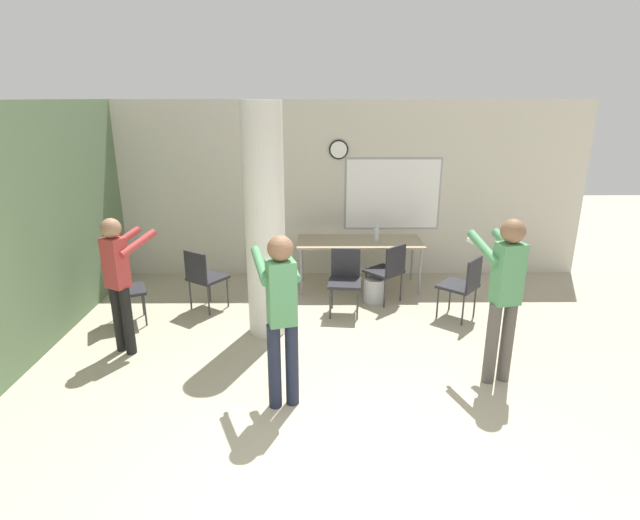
{
  "coord_description": "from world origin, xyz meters",
  "views": [
    {
      "loc": [
        -0.31,
        -2.91,
        2.82
      ],
      "look_at": [
        -0.27,
        2.37,
        1.1
      ],
      "focal_mm": 28.0,
      "sensor_mm": 36.0,
      "label": 1
    }
  ],
  "objects_px": {
    "chair_table_right": "(388,269)",
    "person_playing_front": "(281,308)",
    "bottle_on_table": "(377,234)",
    "chair_near_pillar": "(204,275)",
    "person_watching_back": "(119,275)",
    "chair_mid_room": "(463,283)",
    "folding_table": "(359,244)",
    "chair_by_left_wall": "(121,287)",
    "person_playing_side": "(504,288)",
    "chair_table_front": "(345,277)"
  },
  "relations": [
    {
      "from": "folding_table",
      "to": "person_playing_side",
      "type": "xyz_separation_m",
      "value": [
        1.21,
        -2.69,
        0.31
      ]
    },
    {
      "from": "chair_by_left_wall",
      "to": "person_playing_front",
      "type": "distance_m",
      "value": 2.88
    },
    {
      "from": "chair_near_pillar",
      "to": "person_watching_back",
      "type": "relative_size",
      "value": 0.55
    },
    {
      "from": "chair_by_left_wall",
      "to": "chair_table_right",
      "type": "height_order",
      "value": "same"
    },
    {
      "from": "folding_table",
      "to": "chair_table_front",
      "type": "distance_m",
      "value": 1.0
    },
    {
      "from": "bottle_on_table",
      "to": "chair_mid_room",
      "type": "height_order",
      "value": "bottle_on_table"
    },
    {
      "from": "folding_table",
      "to": "bottle_on_table",
      "type": "xyz_separation_m",
      "value": [
        0.25,
        -0.03,
        0.15
      ]
    },
    {
      "from": "person_playing_front",
      "to": "person_playing_side",
      "type": "height_order",
      "value": "person_playing_side"
    },
    {
      "from": "chair_by_left_wall",
      "to": "person_playing_front",
      "type": "relative_size",
      "value": 0.51
    },
    {
      "from": "person_playing_side",
      "to": "chair_near_pillar",
      "type": "bearing_deg",
      "value": 151.75
    },
    {
      "from": "bottle_on_table",
      "to": "chair_near_pillar",
      "type": "relative_size",
      "value": 0.33
    },
    {
      "from": "chair_near_pillar",
      "to": "person_watching_back",
      "type": "height_order",
      "value": "person_watching_back"
    },
    {
      "from": "chair_table_right",
      "to": "person_watching_back",
      "type": "distance_m",
      "value": 3.55
    },
    {
      "from": "folding_table",
      "to": "chair_table_front",
      "type": "xyz_separation_m",
      "value": [
        -0.27,
        -0.95,
        -0.2
      ]
    },
    {
      "from": "bottle_on_table",
      "to": "chair_by_left_wall",
      "type": "bearing_deg",
      "value": -159.61
    },
    {
      "from": "chair_by_left_wall",
      "to": "chair_near_pillar",
      "type": "bearing_deg",
      "value": 24.47
    },
    {
      "from": "bottle_on_table",
      "to": "chair_table_right",
      "type": "distance_m",
      "value": 0.68
    },
    {
      "from": "chair_table_right",
      "to": "person_playing_front",
      "type": "distance_m",
      "value": 2.88
    },
    {
      "from": "folding_table",
      "to": "chair_table_right",
      "type": "xyz_separation_m",
      "value": [
        0.36,
        -0.61,
        -0.2
      ]
    },
    {
      "from": "chair_table_right",
      "to": "chair_by_left_wall",
      "type": "bearing_deg",
      "value": -168.84
    },
    {
      "from": "chair_table_front",
      "to": "chair_mid_room",
      "type": "distance_m",
      "value": 1.56
    },
    {
      "from": "chair_mid_room",
      "to": "person_playing_front",
      "type": "relative_size",
      "value": 0.51
    },
    {
      "from": "folding_table",
      "to": "chair_by_left_wall",
      "type": "xyz_separation_m",
      "value": [
        -3.17,
        -1.3,
        -0.2
      ]
    },
    {
      "from": "folding_table",
      "to": "chair_table_right",
      "type": "distance_m",
      "value": 0.73
    },
    {
      "from": "folding_table",
      "to": "chair_near_pillar",
      "type": "relative_size",
      "value": 2.17
    },
    {
      "from": "folding_table",
      "to": "person_watching_back",
      "type": "xyz_separation_m",
      "value": [
        -2.86,
        -2.04,
        0.23
      ]
    },
    {
      "from": "chair_table_right",
      "to": "person_watching_back",
      "type": "height_order",
      "value": "person_watching_back"
    },
    {
      "from": "chair_mid_room",
      "to": "chair_table_front",
      "type": "bearing_deg",
      "value": 170.95
    },
    {
      "from": "chair_by_left_wall",
      "to": "chair_mid_room",
      "type": "bearing_deg",
      "value": 1.43
    },
    {
      "from": "person_playing_front",
      "to": "person_watching_back",
      "type": "height_order",
      "value": "person_playing_front"
    },
    {
      "from": "chair_table_front",
      "to": "person_playing_side",
      "type": "distance_m",
      "value": 2.34
    },
    {
      "from": "chair_mid_room",
      "to": "person_watching_back",
      "type": "bearing_deg",
      "value": -168.38
    },
    {
      "from": "person_playing_side",
      "to": "chair_table_right",
      "type": "bearing_deg",
      "value": 112.12
    },
    {
      "from": "chair_near_pillar",
      "to": "person_playing_side",
      "type": "xyz_separation_m",
      "value": [
        3.4,
        -1.83,
        0.51
      ]
    },
    {
      "from": "chair_table_front",
      "to": "chair_table_right",
      "type": "height_order",
      "value": "same"
    },
    {
      "from": "chair_near_pillar",
      "to": "person_playing_side",
      "type": "relative_size",
      "value": 0.5
    },
    {
      "from": "chair_table_right",
      "to": "chair_mid_room",
      "type": "bearing_deg",
      "value": -32.8
    },
    {
      "from": "chair_table_right",
      "to": "person_playing_side",
      "type": "distance_m",
      "value": 2.31
    },
    {
      "from": "bottle_on_table",
      "to": "person_playing_side",
      "type": "distance_m",
      "value": 2.83
    },
    {
      "from": "chair_table_right",
      "to": "person_playing_front",
      "type": "relative_size",
      "value": 0.51
    },
    {
      "from": "folding_table",
      "to": "bottle_on_table",
      "type": "distance_m",
      "value": 0.3
    },
    {
      "from": "chair_table_front",
      "to": "person_playing_side",
      "type": "relative_size",
      "value": 0.5
    },
    {
      "from": "chair_table_front",
      "to": "chair_mid_room",
      "type": "relative_size",
      "value": 1.0
    },
    {
      "from": "chair_table_right",
      "to": "chair_mid_room",
      "type": "relative_size",
      "value": 1.0
    },
    {
      "from": "chair_table_front",
      "to": "chair_near_pillar",
      "type": "xyz_separation_m",
      "value": [
        -1.93,
        0.09,
        0.0
      ]
    },
    {
      "from": "chair_table_right",
      "to": "bottle_on_table",
      "type": "bearing_deg",
      "value": 100.5
    },
    {
      "from": "chair_by_left_wall",
      "to": "folding_table",
      "type": "bearing_deg",
      "value": 22.34
    },
    {
      "from": "bottle_on_table",
      "to": "chair_by_left_wall",
      "type": "distance_m",
      "value": 3.66
    },
    {
      "from": "chair_table_front",
      "to": "chair_mid_room",
      "type": "bearing_deg",
      "value": -9.05
    },
    {
      "from": "bottle_on_table",
      "to": "chair_near_pillar",
      "type": "xyz_separation_m",
      "value": [
        -2.45,
        -0.83,
        -0.35
      ]
    }
  ]
}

